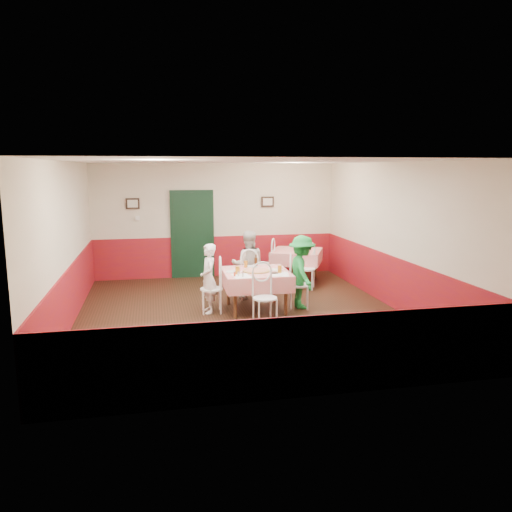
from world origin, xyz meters
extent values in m
plane|color=black|center=(0.00, 0.00, 0.00)|extent=(7.00, 7.00, 0.00)
plane|color=white|center=(0.00, 0.00, 2.80)|extent=(7.00, 7.00, 0.00)
cube|color=beige|center=(0.00, 3.50, 1.40)|extent=(6.00, 0.10, 2.80)
cube|color=beige|center=(0.00, -3.50, 1.40)|extent=(6.00, 0.10, 2.80)
cube|color=beige|center=(-3.00, 0.00, 1.40)|extent=(0.10, 7.00, 2.80)
cube|color=beige|center=(3.00, 0.00, 1.40)|extent=(0.10, 7.00, 2.80)
cube|color=maroon|center=(0.00, 3.48, 0.50)|extent=(6.00, 0.03, 1.00)
cube|color=maroon|center=(0.00, -3.48, 0.50)|extent=(6.00, 0.03, 1.00)
cube|color=maroon|center=(-2.98, 0.00, 0.50)|extent=(0.03, 7.00, 1.00)
cube|color=maroon|center=(2.98, 0.00, 0.50)|extent=(0.03, 7.00, 1.00)
cube|color=black|center=(-0.60, 3.45, 1.05)|extent=(0.96, 0.06, 2.10)
cube|color=black|center=(-2.00, 3.45, 1.85)|extent=(0.32, 0.03, 0.26)
cube|color=black|center=(1.30, 3.45, 1.85)|extent=(0.32, 0.03, 0.26)
cube|color=white|center=(-1.90, 3.45, 1.50)|extent=(0.10, 0.03, 0.10)
cube|color=red|center=(0.33, 0.25, 0.38)|extent=(1.24, 1.24, 0.77)
cube|color=red|center=(1.79, 2.46, 0.38)|extent=(1.49, 1.49, 0.77)
cylinder|color=#B74723|center=(0.33, 0.20, 0.78)|extent=(0.51, 0.51, 0.03)
cylinder|color=white|center=(-0.11, 0.25, 0.77)|extent=(0.26, 0.26, 0.01)
cylinder|color=white|center=(0.73, 0.24, 0.77)|extent=(0.26, 0.26, 0.01)
cylinder|color=white|center=(0.34, 0.66, 0.77)|extent=(0.26, 0.26, 0.01)
cylinder|color=#BF7219|center=(-0.06, 0.03, 0.84)|extent=(0.08, 0.08, 0.15)
cylinder|color=#BF7219|center=(0.73, 0.01, 0.83)|extent=(0.08, 0.08, 0.14)
cylinder|color=#BF7219|center=(0.21, 0.63, 0.83)|extent=(0.07, 0.07, 0.13)
cylinder|color=#381C0A|center=(0.42, 0.66, 0.87)|extent=(0.06, 0.06, 0.22)
cylinder|color=silver|center=(-0.07, -0.13, 0.81)|extent=(0.04, 0.04, 0.09)
cylinder|color=silver|center=(-0.01, -0.22, 0.81)|extent=(0.04, 0.04, 0.09)
cylinder|color=#B23319|center=(-0.14, -0.13, 0.81)|extent=(0.04, 0.04, 0.09)
cube|color=white|center=(-0.01, -0.14, 0.76)|extent=(0.35, 0.43, 0.00)
cube|color=white|center=(0.71, -0.13, 0.76)|extent=(0.38, 0.46, 0.00)
cube|color=black|center=(0.63, -0.04, 0.77)|extent=(0.11, 0.09, 0.02)
imported|color=gray|center=(-0.57, 0.27, 0.65)|extent=(0.34, 0.49, 1.31)
imported|color=gray|center=(0.35, 1.15, 0.71)|extent=(0.77, 0.64, 1.42)
imported|color=gray|center=(1.23, 0.23, 0.71)|extent=(0.53, 0.92, 1.42)
camera|label=1|loc=(-1.56, -8.80, 2.68)|focal=35.00mm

